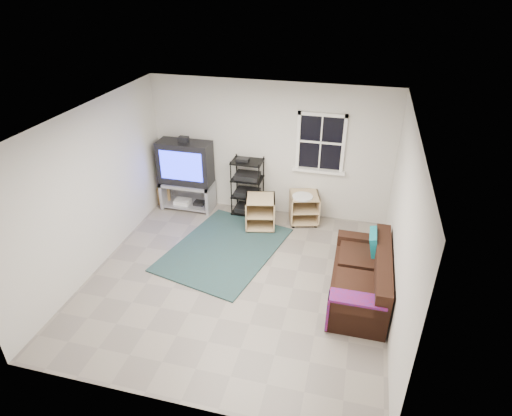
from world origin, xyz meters
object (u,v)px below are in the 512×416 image
(side_table_right, at_px, (304,205))
(tv_unit, at_px, (186,170))
(side_table_left, at_px, (260,211))
(sofa, at_px, (362,279))
(av_rack, at_px, (248,190))

(side_table_right, bearing_deg, tv_unit, -179.57)
(side_table_left, height_order, sofa, sofa)
(tv_unit, distance_m, av_rack, 1.28)
(tv_unit, relative_size, side_table_left, 2.38)
(side_table_left, relative_size, side_table_right, 0.98)
(av_rack, distance_m, side_table_left, 0.57)
(av_rack, relative_size, sofa, 0.65)
(side_table_left, bearing_deg, side_table_right, 26.82)
(tv_unit, xyz_separation_m, side_table_right, (2.36, 0.02, -0.49))
(tv_unit, relative_size, sofa, 0.84)
(tv_unit, xyz_separation_m, av_rack, (1.24, 0.05, -0.33))
(side_table_left, xyz_separation_m, sofa, (1.93, -1.55, -0.05))
(sofa, bearing_deg, side_table_right, 121.07)
(tv_unit, bearing_deg, side_table_left, -12.96)
(tv_unit, xyz_separation_m, side_table_left, (1.60, -0.37, -0.50))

